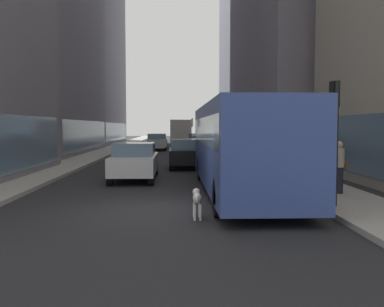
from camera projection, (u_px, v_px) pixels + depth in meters
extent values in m
plane|color=#232326|center=(170.00, 148.00, 47.07)|extent=(120.00, 120.00, 0.00)
cube|color=#9E9991|center=(117.00, 147.00, 46.83)|extent=(2.40, 110.00, 0.15)
cube|color=#9E9991|center=(222.00, 147.00, 47.29)|extent=(2.40, 110.00, 0.15)
cube|color=slate|center=(0.00, 145.00, 16.46)|extent=(0.08, 15.58, 2.40)
cube|color=slate|center=(88.00, 135.00, 36.56)|extent=(0.08, 16.93, 2.40)
cube|color=slate|center=(117.00, 132.00, 59.99)|extent=(0.08, 21.22, 2.40)
cube|color=slate|center=(379.00, 146.00, 15.73)|extent=(0.08, 13.26, 2.40)
cube|color=slate|center=(246.00, 135.00, 35.83)|extent=(0.08, 19.41, 2.40)
cube|color=slate|center=(262.00, 19.00, 56.29)|extent=(9.30, 18.52, 32.49)
cube|color=slate|center=(226.00, 132.00, 57.02)|extent=(0.08, 16.67, 2.40)
cube|color=#33478C|center=(240.00, 145.00, 15.19)|extent=(2.55, 11.50, 2.75)
cube|color=slate|center=(240.00, 131.00, 15.16)|extent=(2.57, 11.04, 0.90)
cube|color=black|center=(222.00, 163.00, 20.94)|extent=(2.55, 0.16, 0.44)
cylinder|color=black|center=(201.00, 169.00, 18.76)|extent=(0.30, 1.00, 1.00)
cylinder|color=black|center=(253.00, 168.00, 18.85)|extent=(0.30, 1.00, 1.00)
cylinder|color=black|center=(220.00, 198.00, 11.08)|extent=(0.30, 1.00, 1.00)
cylinder|color=black|center=(307.00, 197.00, 11.17)|extent=(0.30, 1.00, 1.00)
cube|color=silver|center=(192.00, 123.00, 20.22)|extent=(0.08, 0.24, 0.40)
cube|color=black|center=(187.00, 155.00, 24.36)|extent=(1.91, 4.47, 0.75)
cube|color=slate|center=(187.00, 144.00, 24.10)|extent=(1.75, 2.01, 0.55)
cylinder|color=black|center=(172.00, 160.00, 26.17)|extent=(0.22, 0.64, 0.64)
cylinder|color=black|center=(200.00, 160.00, 26.24)|extent=(0.22, 0.64, 0.64)
cylinder|color=black|center=(171.00, 165.00, 22.54)|extent=(0.22, 0.64, 0.64)
cylinder|color=black|center=(204.00, 165.00, 22.61)|extent=(0.22, 0.64, 0.64)
cube|color=#4C6BB7|center=(202.00, 146.00, 35.77)|extent=(1.79, 4.61, 0.75)
cube|color=slate|center=(202.00, 138.00, 35.50)|extent=(1.65, 2.08, 0.55)
cylinder|color=black|center=(192.00, 150.00, 37.65)|extent=(0.22, 0.64, 0.64)
cylinder|color=black|center=(210.00, 150.00, 37.71)|extent=(0.22, 0.64, 0.64)
cylinder|color=black|center=(194.00, 152.00, 33.88)|extent=(0.22, 0.64, 0.64)
cylinder|color=black|center=(214.00, 152.00, 33.94)|extent=(0.22, 0.64, 0.64)
cube|color=red|center=(197.00, 143.00, 43.77)|extent=(1.93, 4.26, 0.75)
cube|color=slate|center=(197.00, 136.00, 43.51)|extent=(1.78, 1.92, 0.55)
cylinder|color=black|center=(188.00, 146.00, 45.46)|extent=(0.22, 0.64, 0.64)
cylinder|color=black|center=(205.00, 146.00, 45.53)|extent=(0.22, 0.64, 0.64)
cylinder|color=black|center=(189.00, 147.00, 42.05)|extent=(0.22, 0.64, 0.64)
cylinder|color=black|center=(207.00, 147.00, 42.11)|extent=(0.22, 0.64, 0.64)
cube|color=#B7BABF|center=(157.00, 143.00, 42.85)|extent=(1.88, 4.63, 0.75)
cube|color=slate|center=(157.00, 136.00, 42.57)|extent=(1.73, 2.08, 0.55)
cylinder|color=black|center=(150.00, 146.00, 44.73)|extent=(0.22, 0.64, 0.64)
cylinder|color=black|center=(166.00, 146.00, 44.80)|extent=(0.22, 0.64, 0.64)
cylinder|color=black|center=(148.00, 148.00, 40.94)|extent=(0.22, 0.64, 0.64)
cylinder|color=black|center=(165.00, 148.00, 41.01)|extent=(0.22, 0.64, 0.64)
cube|color=silver|center=(135.00, 164.00, 18.92)|extent=(1.83, 4.71, 0.75)
cube|color=slate|center=(134.00, 149.00, 18.65)|extent=(1.68, 2.12, 0.55)
cylinder|color=black|center=(122.00, 168.00, 20.85)|extent=(0.22, 0.64, 0.64)
cylinder|color=black|center=(155.00, 168.00, 20.91)|extent=(0.22, 0.64, 0.64)
cylinder|color=black|center=(110.00, 178.00, 16.98)|extent=(0.22, 0.64, 0.64)
cylinder|color=black|center=(151.00, 177.00, 17.04)|extent=(0.22, 0.64, 0.64)
cube|color=silver|center=(180.00, 133.00, 53.31)|extent=(2.30, 2.00, 2.10)
cube|color=silver|center=(181.00, 131.00, 49.55)|extent=(2.30, 5.50, 2.60)
cylinder|color=black|center=(172.00, 142.00, 53.33)|extent=(0.28, 0.90, 0.90)
cylinder|color=black|center=(188.00, 142.00, 53.41)|extent=(0.28, 0.90, 0.90)
cylinder|color=black|center=(172.00, 143.00, 47.85)|extent=(0.28, 0.90, 0.90)
cylinder|color=black|center=(190.00, 143.00, 47.93)|extent=(0.28, 0.90, 0.90)
ellipsoid|color=white|center=(197.00, 198.00, 10.88)|extent=(0.22, 0.60, 0.26)
sphere|color=white|center=(196.00, 192.00, 11.25)|extent=(0.20, 0.20, 0.20)
sphere|color=black|center=(194.00, 191.00, 11.27)|extent=(0.07, 0.07, 0.07)
sphere|color=black|center=(199.00, 191.00, 11.27)|extent=(0.07, 0.07, 0.07)
cylinder|color=white|center=(198.00, 199.00, 10.48)|extent=(0.03, 0.16, 0.19)
cylinder|color=white|center=(194.00, 209.00, 11.10)|extent=(0.06, 0.06, 0.40)
cylinder|color=white|center=(199.00, 209.00, 11.11)|extent=(0.06, 0.06, 0.40)
cylinder|color=white|center=(195.00, 213.00, 10.69)|extent=(0.06, 0.06, 0.40)
cylinder|color=white|center=(200.00, 213.00, 10.69)|extent=(0.06, 0.06, 0.40)
sphere|color=black|center=(199.00, 196.00, 10.98)|extent=(0.04, 0.04, 0.04)
sphere|color=black|center=(195.00, 198.00, 10.79)|extent=(0.04, 0.04, 0.04)
sphere|color=black|center=(198.00, 197.00, 10.69)|extent=(0.04, 0.04, 0.04)
cylinder|color=#1E1E2D|center=(339.00, 180.00, 14.11)|extent=(0.28, 0.28, 0.85)
cylinder|color=#B2A58C|center=(339.00, 158.00, 14.07)|extent=(0.34, 0.34, 0.62)
sphere|color=tan|center=(339.00, 145.00, 14.04)|extent=(0.22, 0.22, 0.22)
cube|color=#59331E|center=(346.00, 166.00, 14.09)|extent=(0.12, 0.24, 0.20)
cylinder|color=black|center=(336.00, 144.00, 11.78)|extent=(0.12, 0.12, 3.40)
cube|color=black|center=(334.00, 94.00, 11.87)|extent=(0.24, 0.20, 0.70)
sphere|color=red|center=(333.00, 86.00, 11.97)|extent=(0.11, 0.11, 0.11)
sphere|color=orange|center=(333.00, 94.00, 11.98)|extent=(0.11, 0.11, 0.11)
sphere|color=green|center=(333.00, 102.00, 12.00)|extent=(0.11, 0.11, 0.11)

